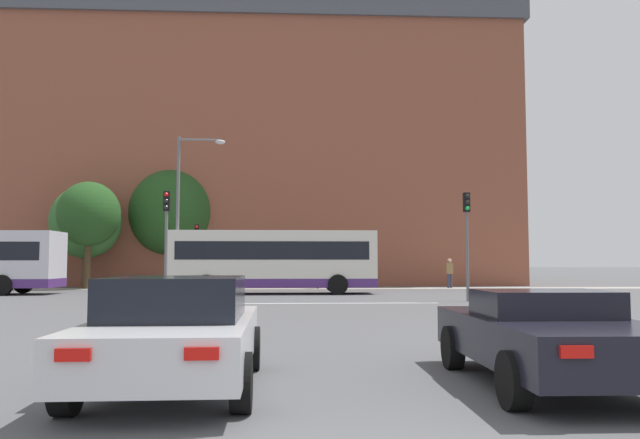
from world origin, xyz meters
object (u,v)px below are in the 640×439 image
(traffic_light_near_left, at_px, (166,228))
(traffic_light_far_left, at_px, (197,245))
(bus_crossing_lead, at_px, (273,260))
(pedestrian_walking_east, at_px, (450,271))
(traffic_light_near_right, at_px, (467,228))
(car_roadster_right, at_px, (547,336))
(car_saloon_left, at_px, (176,331))
(street_lamp_junction, at_px, (186,198))
(pedestrian_waiting, at_px, (318,273))

(traffic_light_near_left, distance_m, traffic_light_far_left, 12.33)
(bus_crossing_lead, relative_size, pedestrian_walking_east, 5.67)
(traffic_light_far_left, xyz_separation_m, traffic_light_near_right, (12.84, -12.27, 0.38))
(traffic_light_near_left, bearing_deg, traffic_light_far_left, 92.68)
(car_roadster_right, height_order, traffic_light_near_right, traffic_light_near_right)
(traffic_light_far_left, bearing_deg, traffic_light_near_right, -43.70)
(car_saloon_left, xyz_separation_m, bus_crossing_lead, (0.63, 23.86, 0.98))
(traffic_light_far_left, height_order, street_lamp_junction, street_lamp_junction)
(car_saloon_left, relative_size, pedestrian_waiting, 2.66)
(car_roadster_right, height_order, pedestrian_walking_east, pedestrian_walking_east)
(traffic_light_near_left, relative_size, pedestrian_waiting, 2.73)
(traffic_light_near_left, bearing_deg, traffic_light_near_right, 0.18)
(street_lamp_junction, relative_size, pedestrian_waiting, 4.82)
(pedestrian_waiting, bearing_deg, street_lamp_junction, 143.88)
(traffic_light_far_left, height_order, traffic_light_near_right, traffic_light_near_right)
(street_lamp_junction, bearing_deg, bus_crossing_lead, 9.52)
(car_roadster_right, distance_m, street_lamp_junction, 25.00)
(traffic_light_near_right, bearing_deg, pedestrian_walking_east, 78.49)
(street_lamp_junction, bearing_deg, car_roadster_right, -69.88)
(bus_crossing_lead, height_order, pedestrian_waiting, bus_crossing_lead)
(street_lamp_junction, height_order, pedestrian_walking_east, street_lamp_junction)
(traffic_light_near_left, distance_m, traffic_light_near_right, 12.26)
(street_lamp_junction, bearing_deg, car_saloon_left, -80.90)
(traffic_light_far_left, relative_size, street_lamp_junction, 0.49)
(bus_crossing_lead, xyz_separation_m, traffic_light_far_left, (-4.71, 5.68, 0.90))
(traffic_light_near_left, bearing_deg, bus_crossing_lead, 58.07)
(bus_crossing_lead, height_order, traffic_light_far_left, traffic_light_far_left)
(bus_crossing_lead, bearing_deg, car_roadster_right, -170.16)
(car_saloon_left, xyz_separation_m, pedestrian_waiting, (3.22, 30.07, 0.23))
(car_saloon_left, relative_size, traffic_light_near_left, 0.97)
(car_roadster_right, bearing_deg, traffic_light_far_left, 107.33)
(traffic_light_near_right, relative_size, pedestrian_walking_east, 2.44)
(car_roadster_right, bearing_deg, traffic_light_near_left, 116.28)
(traffic_light_near_right, height_order, pedestrian_waiting, traffic_light_near_right)
(street_lamp_junction, distance_m, pedestrian_waiting, 10.52)
(traffic_light_near_right, bearing_deg, car_saloon_left, -116.89)
(bus_crossing_lead, bearing_deg, car_saloon_left, 178.48)
(bus_crossing_lead, relative_size, traffic_light_near_left, 2.33)
(traffic_light_far_left, distance_m, street_lamp_junction, 6.78)
(traffic_light_near_right, height_order, street_lamp_junction, street_lamp_junction)
(pedestrian_waiting, bearing_deg, car_saloon_left, -177.25)
(traffic_light_far_left, bearing_deg, pedestrian_waiting, 4.10)
(bus_crossing_lead, height_order, pedestrian_walking_east, bus_crossing_lead)
(traffic_light_near_right, distance_m, street_lamp_junction, 13.89)
(traffic_light_far_left, bearing_deg, car_roadster_right, -73.33)
(car_saloon_left, height_order, street_lamp_junction, street_lamp_junction)
(car_roadster_right, height_order, traffic_light_far_left, traffic_light_far_left)
(traffic_light_near_right, height_order, pedestrian_walking_east, traffic_light_near_right)
(car_saloon_left, bearing_deg, bus_crossing_lead, 87.63)
(car_roadster_right, xyz_separation_m, traffic_light_near_left, (-8.27, 17.25, 2.34))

